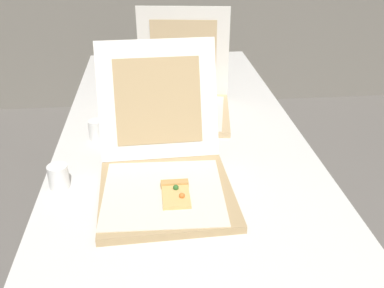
# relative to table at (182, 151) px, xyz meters

# --- Properties ---
(table) EXTENTS (0.86, 2.14, 0.76)m
(table) POSITION_rel_table_xyz_m (0.00, 0.00, 0.00)
(table) COLOR silver
(table) RESTS_ON ground
(pizza_box_front) EXTENTS (0.39, 0.51, 0.37)m
(pizza_box_front) POSITION_rel_table_xyz_m (-0.07, -0.31, 0.10)
(pizza_box_front) COLOR tan
(pizza_box_front) RESTS_ON table
(pizza_box_middle) EXTENTS (0.42, 0.42, 0.39)m
(pizza_box_middle) POSITION_rel_table_xyz_m (0.02, 0.23, 0.11)
(pizza_box_middle) COLOR tan
(pizza_box_middle) RESTS_ON table
(cup_white_near_left) EXTENTS (0.06, 0.06, 0.07)m
(cup_white_near_left) POSITION_rel_table_xyz_m (-0.38, -0.28, 0.09)
(cup_white_near_left) COLOR white
(cup_white_near_left) RESTS_ON table
(cup_white_mid) EXTENTS (0.06, 0.06, 0.07)m
(cup_white_mid) POSITION_rel_table_xyz_m (-0.30, 0.02, 0.09)
(cup_white_mid) COLOR white
(cup_white_mid) RESTS_ON table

